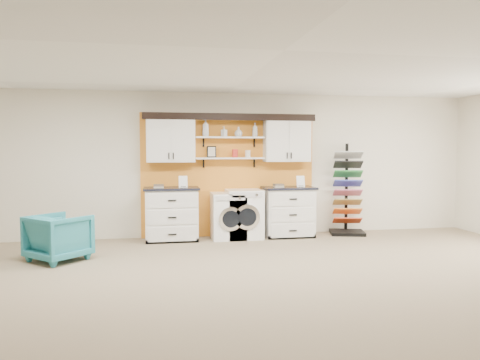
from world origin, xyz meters
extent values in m
plane|color=#89745C|center=(0.00, 0.00, 0.00)|extent=(10.00, 10.00, 0.00)
plane|color=white|center=(0.00, 0.00, 2.80)|extent=(10.00, 10.00, 0.00)
plane|color=beige|center=(0.00, 4.00, 1.40)|extent=(10.00, 0.00, 10.00)
cube|color=orange|center=(0.00, 3.96, 1.20)|extent=(3.40, 0.07, 2.40)
cube|color=silver|center=(-1.13, 3.80, 1.88)|extent=(0.90, 0.34, 0.84)
cube|color=silver|center=(-1.35, 3.62, 1.88)|extent=(0.42, 0.01, 0.78)
cube|color=silver|center=(-0.91, 3.62, 1.88)|extent=(0.42, 0.01, 0.78)
cube|color=silver|center=(1.13, 3.80, 1.88)|extent=(0.90, 0.34, 0.84)
cube|color=silver|center=(0.91, 3.62, 1.88)|extent=(0.42, 0.01, 0.78)
cube|color=silver|center=(1.35, 3.62, 1.88)|extent=(0.42, 0.01, 0.78)
cube|color=silver|center=(0.00, 3.80, 1.53)|extent=(1.32, 0.28, 0.03)
cube|color=silver|center=(0.00, 3.80, 1.93)|extent=(1.32, 0.28, 0.03)
cube|color=black|center=(0.00, 3.82, 2.33)|extent=(3.30, 0.40, 0.10)
cube|color=black|center=(0.00, 3.63, 2.27)|extent=(3.30, 0.04, 0.04)
cube|color=black|center=(-0.35, 3.85, 1.66)|extent=(0.18, 0.02, 0.22)
cube|color=beige|center=(-0.35, 3.84, 1.66)|extent=(0.14, 0.01, 0.18)
cylinder|color=red|center=(0.10, 3.80, 1.62)|extent=(0.11, 0.11, 0.16)
cylinder|color=silver|center=(0.35, 3.80, 1.61)|extent=(0.10, 0.10, 0.14)
cube|color=silver|center=(-1.13, 3.65, 0.48)|extent=(0.95, 0.60, 0.95)
cube|color=black|center=(-1.13, 3.38, 0.04)|extent=(0.95, 0.06, 0.07)
cube|color=black|center=(-1.13, 3.65, 0.97)|extent=(1.02, 0.66, 0.04)
cube|color=silver|center=(-1.13, 3.34, 0.78)|extent=(0.87, 0.02, 0.26)
cube|color=silver|center=(-1.13, 3.34, 0.48)|extent=(0.87, 0.02, 0.26)
cube|color=silver|center=(-1.13, 3.34, 0.17)|extent=(0.87, 0.02, 0.26)
cube|color=silver|center=(1.13, 3.65, 0.47)|extent=(0.93, 0.60, 0.93)
cube|color=black|center=(1.13, 3.38, 0.04)|extent=(0.93, 0.06, 0.07)
cube|color=black|center=(1.13, 3.65, 0.95)|extent=(0.99, 0.66, 0.04)
cube|color=silver|center=(1.13, 3.34, 0.77)|extent=(0.85, 0.02, 0.26)
cube|color=silver|center=(1.13, 3.34, 0.47)|extent=(0.85, 0.02, 0.26)
cube|color=silver|center=(1.13, 3.34, 0.17)|extent=(0.85, 0.02, 0.26)
cube|color=white|center=(-0.06, 3.65, 0.44)|extent=(0.63, 0.66, 0.88)
cube|color=silver|center=(-0.06, 3.31, 0.81)|extent=(0.53, 0.02, 0.09)
cylinder|color=silver|center=(-0.06, 3.31, 0.42)|extent=(0.44, 0.05, 0.44)
cylinder|color=black|center=(-0.06, 3.29, 0.42)|extent=(0.31, 0.03, 0.31)
cube|color=white|center=(0.24, 3.65, 0.47)|extent=(0.67, 0.66, 0.93)
cube|color=silver|center=(0.24, 3.31, 0.86)|extent=(0.57, 0.02, 0.10)
cylinder|color=silver|center=(0.24, 3.31, 0.45)|extent=(0.47, 0.05, 0.47)
cylinder|color=black|center=(0.24, 3.29, 0.45)|extent=(0.33, 0.03, 0.33)
cube|color=black|center=(2.36, 3.65, 0.03)|extent=(0.78, 0.70, 0.07)
cube|color=black|center=(2.41, 3.84, 0.94)|extent=(0.07, 0.07, 1.76)
cube|color=#BF3816|center=(2.36, 3.67, 0.28)|extent=(0.61, 0.44, 0.16)
cube|color=#D46216|center=(2.36, 3.67, 0.46)|extent=(0.61, 0.44, 0.16)
cube|color=olive|center=(2.36, 3.67, 0.65)|extent=(0.61, 0.44, 0.16)
cube|color=#C4577D|center=(2.36, 3.67, 0.84)|extent=(0.61, 0.44, 0.16)
cube|color=#3140AD|center=(2.36, 3.67, 1.03)|extent=(0.61, 0.44, 0.16)
cube|color=#20772F|center=(2.36, 3.67, 1.21)|extent=(0.61, 0.44, 0.16)
cube|color=black|center=(2.36, 3.67, 1.40)|extent=(0.61, 0.44, 0.16)
cube|color=silver|center=(2.36, 3.67, 1.59)|extent=(0.61, 0.44, 0.16)
imported|color=teal|center=(-2.89, 2.36, 0.36)|extent=(1.10, 1.10, 0.72)
imported|color=silver|center=(-0.47, 3.80, 2.11)|extent=(0.15, 0.15, 0.32)
imported|color=silver|center=(-0.11, 3.80, 2.04)|extent=(0.12, 0.12, 0.20)
imported|color=silver|center=(0.17, 3.80, 2.04)|extent=(0.21, 0.21, 0.19)
imported|color=silver|center=(0.49, 3.80, 2.08)|extent=(0.10, 0.11, 0.27)
camera|label=1|loc=(-1.43, -5.10, 1.70)|focal=35.00mm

